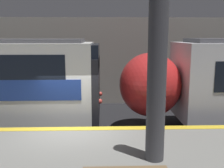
# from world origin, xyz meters

# --- Properties ---
(ground_plane) EXTENTS (120.00, 120.00, 0.00)m
(ground_plane) POSITION_xyz_m (0.00, 0.00, 0.00)
(ground_plane) COLOR black
(station_rear_barrier) EXTENTS (50.00, 0.15, 4.81)m
(station_rear_barrier) POSITION_xyz_m (0.00, 6.95, 2.40)
(station_rear_barrier) COLOR #9E998E
(station_rear_barrier) RESTS_ON ground
(support_pillar_near) EXTENTS (0.42, 0.42, 3.75)m
(support_pillar_near) POSITION_xyz_m (2.08, -2.17, 2.93)
(support_pillar_near) COLOR #47474C
(support_pillar_near) RESTS_ON platform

